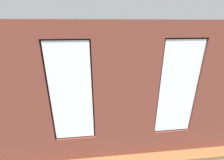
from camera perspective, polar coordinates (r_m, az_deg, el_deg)
The scene contains 19 objects.
ground_plane at distance 6.31m, azimuth 0.26°, elevation -9.05°, with size 7.25×5.91×0.10m, color brown.
brick_wall_with_windows at distance 3.31m, azimuth 5.27°, elevation -6.99°, with size 6.65×0.30×3.14m.
white_wall_right at distance 6.07m, azimuth -31.93°, elevation 3.16°, with size 0.10×4.91×3.14m, color silver.
couch_by_window at distance 4.49m, azimuth 1.36°, elevation -17.04°, with size 2.06×0.87×0.80m.
couch_left at distance 6.91m, azimuth 22.50°, elevation -4.44°, with size 0.90×2.06×0.80m.
coffee_table at distance 6.16m, azimuth -2.04°, elevation -5.18°, with size 1.34×0.80×0.44m.
cup_ceramic at distance 6.12m, azimuth -2.05°, elevation -4.29°, with size 0.09×0.09×0.10m, color silver.
candle_jar at distance 6.20m, azimuth -3.67°, elevation -3.93°, with size 0.08×0.08×0.11m, color #B7333D.
table_plant_small at distance 5.98m, azimuth -1.02°, elevation -3.99°, with size 0.16×0.16×0.25m.
remote_black at distance 6.30m, azimuth 1.21°, elevation -3.94°, with size 0.05×0.17×0.02m, color black.
media_console at distance 6.22m, azimuth -27.96°, elevation -8.51°, with size 1.24×0.42×0.59m, color black.
tv_flatscreen at distance 5.95m, azimuth -29.03°, elevation -2.74°, with size 1.08×0.20×0.76m.
potted_plant_corner_far_left at distance 5.43m, azimuth 34.27°, elevation -10.93°, with size 0.60×0.60×0.81m.
potted_plant_near_tv at distance 4.99m, azimuth -27.02°, elevation -10.76°, with size 0.79×0.74×1.20m.
potted_plant_beside_window_right at distance 4.43m, azimuth -25.47°, elevation -14.11°, with size 0.80×0.74×1.33m.
potted_plant_foreground_right at distance 8.00m, azimuth -20.74°, elevation 1.76°, with size 0.64×0.64×1.08m.
potted_plant_mid_room_small at distance 7.16m, azimuth 7.20°, elevation -2.04°, with size 0.28×0.28×0.50m.
potted_plant_by_left_couch at distance 7.95m, azimuth 15.17°, elevation 0.19°, with size 0.35×0.35×0.57m.
potted_plant_between_couches at distance 4.78m, azimuth 19.75°, elevation -12.45°, with size 1.03×1.01×1.38m.
Camera 1 is at (0.61, 5.45, 3.07)m, focal length 24.00 mm.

